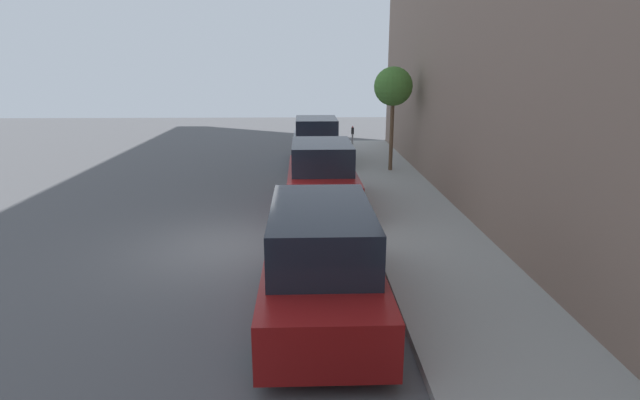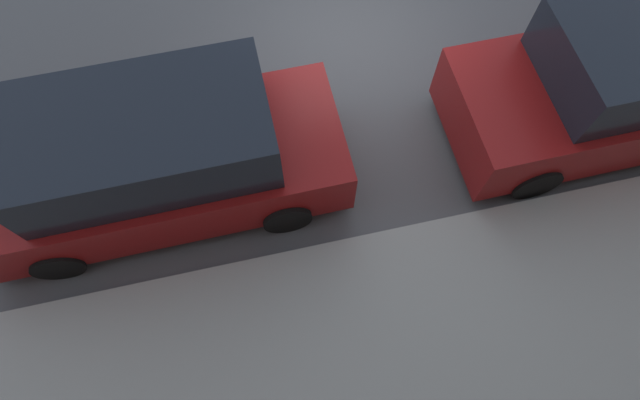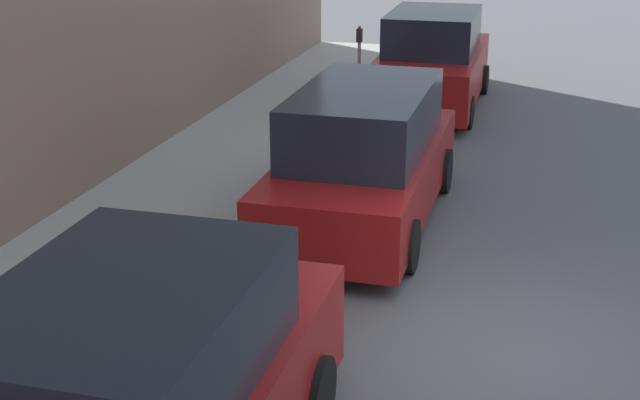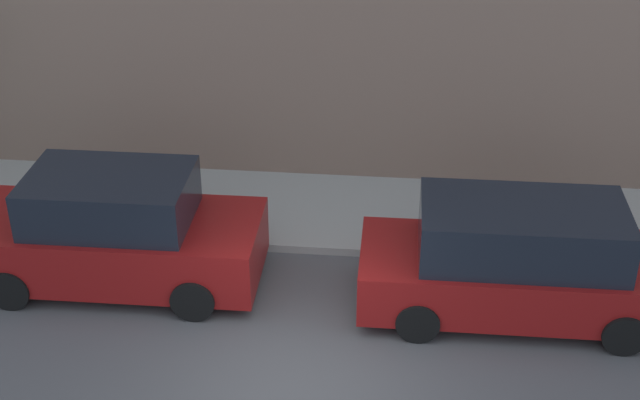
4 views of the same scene
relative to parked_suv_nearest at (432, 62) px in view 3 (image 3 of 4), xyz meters
The scene contains 5 objects.
ground_plane 10.25m from the parked_suv_nearest, 102.80° to the left, with size 60.00×60.00×0.00m, color #515154.
sidewalk 10.33m from the parked_suv_nearest, 75.17° to the left, with size 2.79×32.00×0.15m.
parked_suv_nearest is the anchor object (origin of this frame).
parked_minivan_second 6.76m from the parked_suv_nearest, 90.82° to the left, with size 2.02×4.91×1.90m.
parking_meter_near 1.81m from the parked_suv_nearest, 20.68° to the right, with size 0.11×0.15×1.35m.
Camera 3 is at (-0.36, 8.20, 4.58)m, focal length 50.00 mm.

